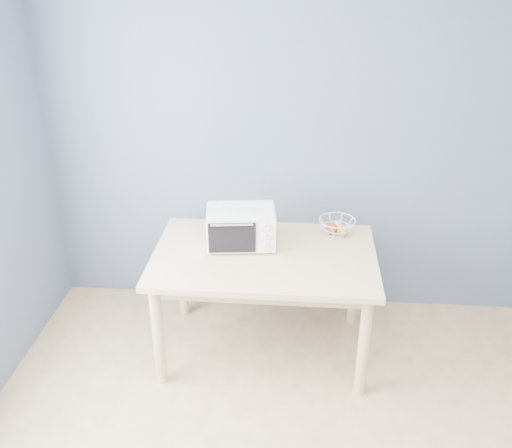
{
  "coord_description": "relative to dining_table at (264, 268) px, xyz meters",
  "views": [
    {
      "loc": [
        -0.19,
        -1.49,
        2.53
      ],
      "look_at": [
        -0.46,
        1.66,
        0.93
      ],
      "focal_mm": 40.0,
      "sensor_mm": 36.0,
      "label": 1
    }
  ],
  "objects": [
    {
      "name": "toaster_oven",
      "position": [
        -0.17,
        0.1,
        0.23
      ],
      "size": [
        0.46,
        0.36,
        0.25
      ],
      "rotation": [
        0.0,
        0.0,
        0.12
      ],
      "color": "white",
      "rests_on": "dining_table"
    },
    {
      "name": "fruit_basket",
      "position": [
        0.46,
        0.3,
        0.16
      ],
      "size": [
        0.31,
        0.31,
        0.11
      ],
      "rotation": [
        0.0,
        0.0,
        -0.33
      ],
      "color": "silver",
      "rests_on": "dining_table"
    },
    {
      "name": "room",
      "position": [
        0.4,
        -1.61,
        0.65
      ],
      "size": [
        4.01,
        4.51,
        2.61
      ],
      "color": "tan",
      "rests_on": "ground"
    },
    {
      "name": "dining_table",
      "position": [
        0.0,
        0.0,
        0.0
      ],
      "size": [
        1.4,
        0.9,
        0.75
      ],
      "color": "#E0BA86",
      "rests_on": "ground"
    }
  ]
}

